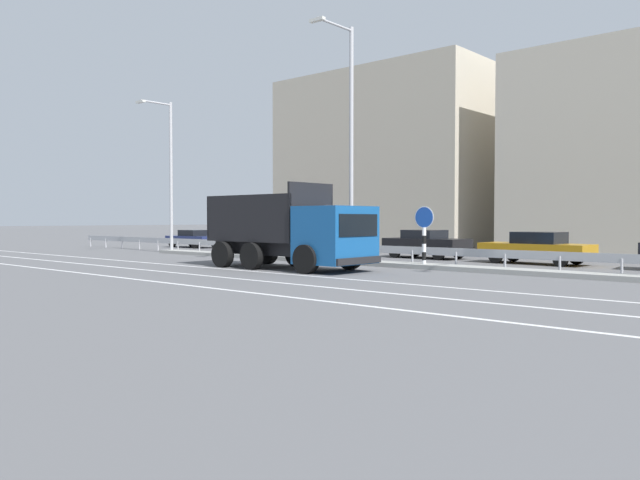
{
  "coord_description": "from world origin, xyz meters",
  "views": [
    {
      "loc": [
        16.48,
        -19.41,
        1.94
      ],
      "look_at": [
        -0.48,
        -0.19,
        1.08
      ],
      "focal_mm": 35.0,
      "sensor_mm": 36.0,
      "label": 1
    }
  ],
  "objects_px": {
    "median_road_sign": "(424,234)",
    "parked_car_2": "(328,242)",
    "dump_truck": "(305,237)",
    "parked_car_1": "(252,240)",
    "street_lamp_0": "(169,169)",
    "parked_car_3": "(426,244)",
    "parked_car_4": "(536,248)",
    "parked_car_0": "(194,238)",
    "street_lamp_1": "(349,134)"
  },
  "relations": [
    {
      "from": "parked_car_1",
      "to": "parked_car_3",
      "type": "xyz_separation_m",
      "value": [
        12.16,
        0.57,
        0.1
      ]
    },
    {
      "from": "dump_truck",
      "to": "street_lamp_0",
      "type": "relative_size",
      "value": 0.83
    },
    {
      "from": "parked_car_2",
      "to": "parked_car_3",
      "type": "height_order",
      "value": "parked_car_3"
    },
    {
      "from": "median_road_sign",
      "to": "street_lamp_0",
      "type": "height_order",
      "value": "street_lamp_0"
    },
    {
      "from": "dump_truck",
      "to": "parked_car_4",
      "type": "xyz_separation_m",
      "value": [
        5.41,
        8.85,
        -0.54
      ]
    },
    {
      "from": "parked_car_1",
      "to": "street_lamp_1",
      "type": "bearing_deg",
      "value": -109.85
    },
    {
      "from": "median_road_sign",
      "to": "street_lamp_1",
      "type": "xyz_separation_m",
      "value": [
        -3.52,
        -0.34,
        4.22
      ]
    },
    {
      "from": "parked_car_1",
      "to": "parked_car_4",
      "type": "xyz_separation_m",
      "value": [
        17.89,
        0.23,
        0.08
      ]
    },
    {
      "from": "parked_car_3",
      "to": "median_road_sign",
      "type": "bearing_deg",
      "value": 33.57
    },
    {
      "from": "dump_truck",
      "to": "parked_car_4",
      "type": "relative_size",
      "value": 1.52
    },
    {
      "from": "street_lamp_0",
      "to": "parked_car_3",
      "type": "xyz_separation_m",
      "value": [
        13.52,
        5.66,
        -4.04
      ]
    },
    {
      "from": "parked_car_1",
      "to": "parked_car_3",
      "type": "distance_m",
      "value": 12.17
    },
    {
      "from": "dump_truck",
      "to": "street_lamp_0",
      "type": "distance_m",
      "value": 14.71
    },
    {
      "from": "parked_car_1",
      "to": "parked_car_3",
      "type": "height_order",
      "value": "parked_car_3"
    },
    {
      "from": "median_road_sign",
      "to": "parked_car_0",
      "type": "xyz_separation_m",
      "value": [
        -21.44,
        5.1,
        -0.7
      ]
    },
    {
      "from": "street_lamp_0",
      "to": "parked_car_4",
      "type": "xyz_separation_m",
      "value": [
        19.25,
        5.32,
        -4.06
      ]
    },
    {
      "from": "median_road_sign",
      "to": "street_lamp_1",
      "type": "relative_size",
      "value": 0.24
    },
    {
      "from": "parked_car_3",
      "to": "parked_car_4",
      "type": "bearing_deg",
      "value": 89.06
    },
    {
      "from": "parked_car_2",
      "to": "parked_car_4",
      "type": "relative_size",
      "value": 0.95
    },
    {
      "from": "parked_car_1",
      "to": "parked_car_4",
      "type": "bearing_deg",
      "value": -85.07
    },
    {
      "from": "street_lamp_0",
      "to": "parked_car_1",
      "type": "height_order",
      "value": "street_lamp_0"
    },
    {
      "from": "street_lamp_1",
      "to": "median_road_sign",
      "type": "bearing_deg",
      "value": 5.53
    },
    {
      "from": "parked_car_0",
      "to": "parked_car_3",
      "type": "bearing_deg",
      "value": -90.16
    },
    {
      "from": "dump_truck",
      "to": "street_lamp_1",
      "type": "xyz_separation_m",
      "value": [
        -0.47,
        3.26,
        4.3
      ]
    },
    {
      "from": "parked_car_1",
      "to": "dump_truck",
      "type": "bearing_deg",
      "value": -120.44
    },
    {
      "from": "street_lamp_0",
      "to": "parked_car_2",
      "type": "distance_m",
      "value": 10.04
    },
    {
      "from": "parked_car_0",
      "to": "dump_truck",
      "type": "bearing_deg",
      "value": -117.04
    },
    {
      "from": "parked_car_1",
      "to": "median_road_sign",
      "type": "bearing_deg",
      "value": -103.71
    },
    {
      "from": "parked_car_4",
      "to": "parked_car_2",
      "type": "bearing_deg",
      "value": 94.14
    },
    {
      "from": "median_road_sign",
      "to": "parked_car_2",
      "type": "distance_m",
      "value": 10.41
    },
    {
      "from": "median_road_sign",
      "to": "parked_car_1",
      "type": "relative_size",
      "value": 0.49
    },
    {
      "from": "dump_truck",
      "to": "street_lamp_1",
      "type": "bearing_deg",
      "value": -172.04
    },
    {
      "from": "parked_car_1",
      "to": "parked_car_3",
      "type": "relative_size",
      "value": 1.18
    },
    {
      "from": "dump_truck",
      "to": "parked_car_0",
      "type": "distance_m",
      "value": 20.35
    },
    {
      "from": "street_lamp_0",
      "to": "parked_car_4",
      "type": "height_order",
      "value": "street_lamp_0"
    },
    {
      "from": "parked_car_3",
      "to": "street_lamp_0",
      "type": "bearing_deg",
      "value": -64.76
    },
    {
      "from": "street_lamp_0",
      "to": "median_road_sign",
      "type": "bearing_deg",
      "value": 0.24
    },
    {
      "from": "median_road_sign",
      "to": "parked_car_4",
      "type": "bearing_deg",
      "value": 65.77
    },
    {
      "from": "parked_car_2",
      "to": "median_road_sign",
      "type": "bearing_deg",
      "value": 57.0
    },
    {
      "from": "parked_car_0",
      "to": "parked_car_2",
      "type": "height_order",
      "value": "parked_car_2"
    },
    {
      "from": "parked_car_0",
      "to": "parked_car_4",
      "type": "relative_size",
      "value": 0.84
    },
    {
      "from": "dump_truck",
      "to": "median_road_sign",
      "type": "relative_size",
      "value": 2.93
    },
    {
      "from": "dump_truck",
      "to": "parked_car_2",
      "type": "xyz_separation_m",
      "value": [
        -6.11,
        8.5,
        -0.55
      ]
    },
    {
      "from": "parked_car_3",
      "to": "parked_car_4",
      "type": "distance_m",
      "value": 5.74
    },
    {
      "from": "median_road_sign",
      "to": "parked_car_2",
      "type": "xyz_separation_m",
      "value": [
        -9.16,
        4.9,
        -0.64
      ]
    },
    {
      "from": "street_lamp_0",
      "to": "parked_car_3",
      "type": "distance_m",
      "value": 15.2
    },
    {
      "from": "dump_truck",
      "to": "street_lamp_0",
      "type": "bearing_deg",
      "value": -104.52
    },
    {
      "from": "dump_truck",
      "to": "parked_car_2",
      "type": "relative_size",
      "value": 1.6
    },
    {
      "from": "parked_car_4",
      "to": "street_lamp_1",
      "type": "bearing_deg",
      "value": 135.93
    },
    {
      "from": "median_road_sign",
      "to": "parked_car_3",
      "type": "bearing_deg",
      "value": 121.05
    }
  ]
}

